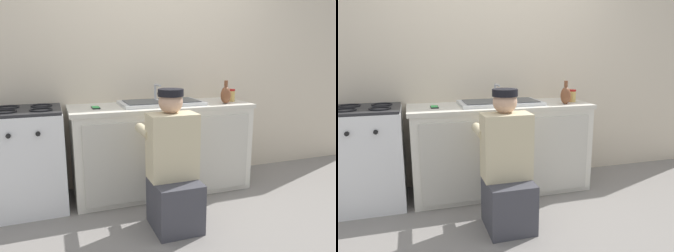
# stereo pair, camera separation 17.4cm
# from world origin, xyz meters

# --- Properties ---
(ground_plane) EXTENTS (12.00, 12.00, 0.00)m
(ground_plane) POSITION_xyz_m (0.00, 0.00, 0.00)
(ground_plane) COLOR gray
(back_wall) EXTENTS (6.00, 0.10, 2.50)m
(back_wall) POSITION_xyz_m (0.00, 0.65, 1.25)
(back_wall) COLOR beige
(back_wall) RESTS_ON ground_plane
(counter_cabinet) EXTENTS (1.74, 0.62, 0.84)m
(counter_cabinet) POSITION_xyz_m (0.00, 0.29, 0.42)
(counter_cabinet) COLOR silver
(counter_cabinet) RESTS_ON ground_plane
(countertop) EXTENTS (1.78, 0.62, 0.04)m
(countertop) POSITION_xyz_m (0.00, 0.30, 0.86)
(countertop) COLOR beige
(countertop) RESTS_ON counter_cabinet
(sink_double_basin) EXTENTS (0.80, 0.44, 0.19)m
(sink_double_basin) POSITION_xyz_m (0.00, 0.30, 0.90)
(sink_double_basin) COLOR silver
(sink_double_basin) RESTS_ON countertop
(stove_range) EXTENTS (0.61, 0.62, 0.92)m
(stove_range) POSITION_xyz_m (-1.24, 0.30, 0.46)
(stove_range) COLOR white
(stove_range) RESTS_ON ground_plane
(plumber_person) EXTENTS (0.42, 0.61, 1.10)m
(plumber_person) POSITION_xyz_m (-0.15, -0.43, 0.46)
(plumber_person) COLOR #3F3F47
(plumber_person) RESTS_ON ground_plane
(condiment_jar) EXTENTS (0.07, 0.07, 0.13)m
(condiment_jar) POSITION_xyz_m (0.76, 0.26, 0.95)
(condiment_jar) COLOR #DBB760
(condiment_jar) RESTS_ON countertop
(cell_phone) EXTENTS (0.07, 0.14, 0.01)m
(cell_phone) POSITION_xyz_m (-0.64, 0.28, 0.89)
(cell_phone) COLOR black
(cell_phone) RESTS_ON countertop
(vase_decorative) EXTENTS (0.10, 0.10, 0.23)m
(vase_decorative) POSITION_xyz_m (0.62, 0.13, 0.97)
(vase_decorative) COLOR brown
(vase_decorative) RESTS_ON countertop
(spice_bottle_red) EXTENTS (0.04, 0.04, 0.10)m
(spice_bottle_red) POSITION_xyz_m (0.68, 0.23, 0.93)
(spice_bottle_red) COLOR red
(spice_bottle_red) RESTS_ON countertop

